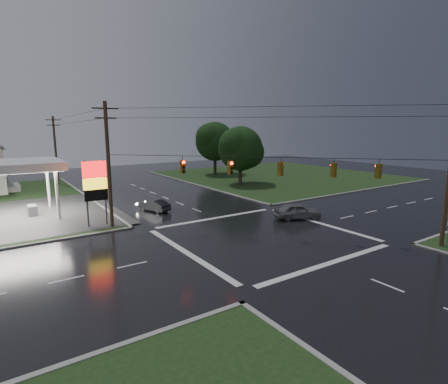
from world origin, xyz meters
TOP-DOWN VIEW (x-y plane):
  - ground at (0.00, 0.00)m, footprint 120.00×120.00m
  - grass_ne at (26.00, 26.00)m, footprint 36.00×36.00m
  - pylon_sign at (-10.50, 10.50)m, footprint 2.00×0.35m
  - utility_pole_nw at (-9.50, 9.50)m, footprint 2.20×0.32m
  - utility_pole_n at (-9.50, 38.00)m, footprint 2.20×0.32m
  - traffic_signals at (0.02, -0.02)m, footprint 26.87×26.87m
  - tree_ne_near at (14.14, 21.99)m, footprint 7.99×6.80m
  - tree_ne_far at (17.15, 33.99)m, footprint 8.46×7.20m
  - car_north at (-3.96, 13.14)m, footprint 2.56×3.99m
  - car_crossing at (6.42, 2.34)m, footprint 4.90×3.50m

SIDE VIEW (x-z plane):
  - ground at x=0.00m, z-range 0.00..0.00m
  - grass_ne at x=26.00m, z-range 0.00..0.08m
  - car_north at x=-3.96m, z-range 0.00..1.24m
  - car_crossing at x=6.42m, z-range 0.00..1.55m
  - pylon_sign at x=-10.50m, z-range 1.01..7.01m
  - utility_pole_n at x=-9.50m, z-range 0.22..10.72m
  - tree_ne_near at x=14.14m, z-range 1.07..10.05m
  - utility_pole_nw at x=-9.50m, z-range 0.22..11.22m
  - tree_ne_far at x=17.15m, z-range 1.28..11.08m
  - traffic_signals at x=0.02m, z-range 5.75..7.22m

